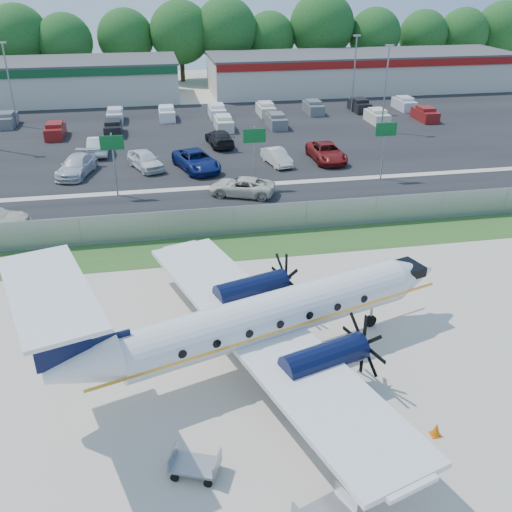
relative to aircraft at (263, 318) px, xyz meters
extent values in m
plane|color=beige|center=(0.82, 0.12, -2.36)|extent=(170.00, 170.00, 0.00)
cube|color=#2D561E|center=(0.82, 12.12, -2.36)|extent=(170.00, 4.00, 0.02)
cube|color=black|center=(0.82, 19.12, -2.35)|extent=(170.00, 8.00, 0.02)
cube|color=black|center=(0.82, 40.12, -2.35)|extent=(170.00, 32.00, 0.02)
cube|color=gray|center=(0.82, 14.12, -1.36)|extent=(120.00, 0.02, 1.90)
cube|color=gray|center=(0.82, 14.12, -0.38)|extent=(120.00, 0.06, 0.06)
cube|color=gray|center=(0.82, 14.12, -2.31)|extent=(120.00, 0.06, 0.06)
cube|color=beige|center=(-23.18, 62.12, 0.14)|extent=(46.00, 12.00, 5.00)
cube|color=beige|center=(26.82, 62.12, 0.14)|extent=(44.00, 12.00, 5.00)
cube|color=#474749|center=(26.82, 62.12, 2.76)|extent=(44.40, 12.40, 0.24)
cube|color=maroon|center=(26.82, 56.02, 2.14)|extent=(44.00, 0.20, 1.00)
cylinder|color=gray|center=(-7.18, 23.12, 0.14)|extent=(0.14, 0.14, 5.00)
cube|color=#0C5923|center=(-7.18, 22.97, 1.94)|extent=(1.80, 0.08, 1.10)
cylinder|color=gray|center=(3.82, 23.12, 0.14)|extent=(0.14, 0.14, 5.00)
cube|color=#0C5923|center=(3.82, 22.97, 1.94)|extent=(1.80, 0.08, 1.10)
cylinder|color=gray|center=(14.82, 23.12, 0.14)|extent=(0.14, 0.14, 5.00)
cube|color=#0C5923|center=(14.82, 22.97, 1.94)|extent=(1.80, 0.08, 1.10)
cylinder|color=gray|center=(20.82, 38.12, 2.14)|extent=(0.18, 0.18, 9.00)
cube|color=gray|center=(20.82, 38.12, 6.64)|extent=(0.90, 0.35, 0.18)
cylinder|color=gray|center=(-19.18, 48.12, 2.14)|extent=(0.18, 0.18, 9.00)
cube|color=gray|center=(-19.18, 48.12, 6.64)|extent=(0.90, 0.35, 0.18)
cylinder|color=gray|center=(20.82, 48.12, 2.14)|extent=(0.18, 0.18, 9.00)
cube|color=gray|center=(20.82, 48.12, 6.64)|extent=(0.90, 0.35, 0.18)
cylinder|color=silver|center=(0.42, 0.13, 0.00)|extent=(13.73, 6.15, 2.09)
cone|color=silver|center=(8.12, 2.58, 0.00)|extent=(2.94, 2.72, 2.09)
cone|color=silver|center=(-7.49, -2.38, 0.22)|extent=(3.36, 2.86, 2.09)
cube|color=black|center=(7.91, 2.51, 0.38)|extent=(1.38, 1.66, 0.49)
cube|color=silver|center=(-0.11, -0.03, -0.61)|extent=(9.20, 19.51, 0.24)
cylinder|color=black|center=(2.01, -2.71, -0.44)|extent=(3.93, 2.28, 1.21)
cylinder|color=black|center=(0.08, 3.37, -0.44)|extent=(3.93, 2.28, 1.21)
cube|color=black|center=(-8.02, -2.54, 2.09)|extent=(2.05, 0.82, 3.19)
cube|color=silver|center=(-8.12, -2.58, 3.68)|extent=(4.58, 7.30, 0.15)
cylinder|color=gray|center=(5.87, 1.86, -1.65)|extent=(0.13, 0.13, 1.43)
cylinder|color=black|center=(5.87, 1.86, -2.06)|extent=(0.65, 0.37, 0.62)
cylinder|color=black|center=(0.86, -3.07, -2.01)|extent=(0.80, 0.63, 0.70)
cylinder|color=black|center=(-1.07, 3.01, -2.01)|extent=(0.80, 0.63, 0.70)
cube|color=silver|center=(-0.49, 3.68, -1.75)|extent=(3.18, 2.48, 0.78)
cube|color=silver|center=(0.04, 3.51, -1.13)|extent=(1.63, 1.77, 0.56)
cube|color=black|center=(0.51, 3.35, -1.11)|extent=(0.58, 1.23, 0.45)
cylinder|color=black|center=(-1.73, 3.18, -2.03)|extent=(0.71, 0.45, 0.67)
cylinder|color=black|center=(-1.17, 4.83, -2.03)|extent=(0.71, 0.45, 0.67)
cylinder|color=black|center=(0.18, 2.54, -2.03)|extent=(0.71, 0.45, 0.67)
cylinder|color=black|center=(0.74, 4.19, -2.03)|extent=(0.71, 0.45, 0.67)
cube|color=gray|center=(-3.61, -5.92, -1.98)|extent=(1.99, 1.62, 0.10)
cube|color=gray|center=(-4.37, -5.60, -1.72)|extent=(0.46, 0.98, 0.52)
cube|color=gray|center=(-2.85, -6.23, -1.72)|extent=(0.46, 0.98, 0.52)
cylinder|color=black|center=(-4.35, -6.13, -2.21)|extent=(0.33, 0.21, 0.31)
cylinder|color=black|center=(-3.99, -5.25, -2.21)|extent=(0.33, 0.21, 0.31)
cylinder|color=black|center=(-3.23, -6.59, -2.21)|extent=(0.33, 0.21, 0.31)
cylinder|color=black|center=(-2.87, -5.71, -2.21)|extent=(0.33, 0.21, 0.31)
cube|color=gray|center=(1.13, -8.43, -1.67)|extent=(0.46, 1.07, 0.56)
cylinder|color=black|center=(0.73, -8.03, -2.20)|extent=(0.35, 0.22, 0.34)
cone|color=#DB5D06|center=(5.65, -5.74, -2.09)|extent=(0.37, 0.37, 0.56)
cube|color=#DB5D06|center=(5.65, -5.74, -2.35)|extent=(0.39, 0.39, 0.03)
cone|color=#DB5D06|center=(1.41, 4.30, -2.07)|extent=(0.40, 0.40, 0.60)
cube|color=#DB5D06|center=(1.41, 4.30, -2.35)|extent=(0.42, 0.42, 0.03)
imported|color=beige|center=(2.49, 21.37, -2.36)|extent=(5.69, 4.17, 1.44)
imported|color=silver|center=(-10.79, 28.93, -2.36)|extent=(3.72, 6.08, 1.65)
imported|color=silver|center=(-4.90, 29.51, -2.36)|extent=(3.65, 5.26, 1.66)
imported|color=navy|center=(-0.44, 28.47, -2.36)|extent=(4.45, 6.67, 1.70)
imported|color=beige|center=(6.94, 28.68, -2.36)|extent=(2.34, 4.55, 1.43)
imported|color=maroon|center=(11.74, 28.96, -2.36)|extent=(2.81, 5.89, 1.62)
imported|color=silver|center=(-9.33, 35.12, -2.36)|extent=(1.82, 5.19, 1.71)
imported|color=black|center=(2.57, 35.86, -2.36)|extent=(2.71, 5.58, 1.57)
camera|label=1|loc=(-4.16, -20.70, 13.69)|focal=40.00mm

